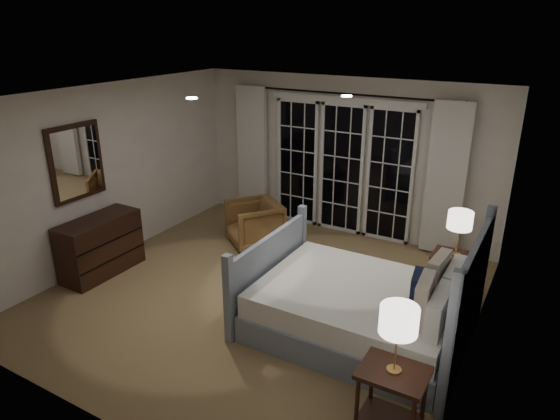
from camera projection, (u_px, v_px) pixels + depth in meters
The scene contains 20 objects.
floor at pixel (261, 295), 6.37m from camera, with size 5.00×5.00×0.00m, color #8E744C.
ceiling at pixel (258, 97), 5.47m from camera, with size 5.00×5.00×0.00m, color silver.
wall_left at pixel (111, 173), 7.09m from camera, with size 0.02×5.00×2.50m, color beige.
wall_right at pixel (481, 248), 4.75m from camera, with size 0.02×5.00×2.50m, color beige.
wall_back at pixel (343, 157), 7.94m from camera, with size 5.00×0.02×2.50m, color beige.
wall_front at pixel (89, 299), 3.90m from camera, with size 5.00×0.02×2.50m, color beige.
french_doors at pixel (342, 167), 7.97m from camera, with size 2.50×0.04×2.20m.
curtain_rod at pixel (343, 94), 7.51m from camera, with size 0.03×0.03×3.50m, color black.
curtain_left at pixel (252, 152), 8.65m from camera, with size 0.55×0.10×2.25m, color silver.
curtain_right at pixel (446, 180), 7.11m from camera, with size 0.55×0.10×2.25m, color silver.
downlight_a at pixel (347, 96), 5.59m from camera, with size 0.12×0.12×0.01m, color white.
downlight_b at pixel (192, 98), 5.43m from camera, with size 0.12×0.12×0.01m, color white.
bed at pixel (362, 308), 5.46m from camera, with size 2.31×1.66×1.35m.
nightstand_left at pixel (391, 395), 4.02m from camera, with size 0.54×0.43×0.69m.
nightstand_right at pixel (453, 272), 6.01m from camera, with size 0.52×0.41×0.67m.
lamp_left at pixel (399, 321), 3.77m from camera, with size 0.30×0.30×0.58m.
lamp_right at pixel (460, 221), 5.77m from camera, with size 0.29×0.29×0.56m.
armchair at pixel (254, 224), 7.69m from camera, with size 0.75×0.77×0.70m, color brown.
dresser at pixel (100, 246), 6.81m from camera, with size 0.48×1.13×0.80m.
mirror at pixel (76, 162), 6.51m from camera, with size 0.05×0.85×1.00m.
Camera 1 is at (2.99, -4.69, 3.29)m, focal length 32.00 mm.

